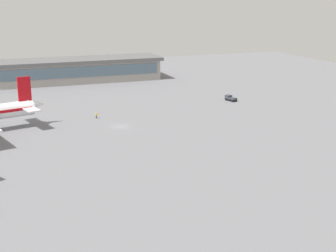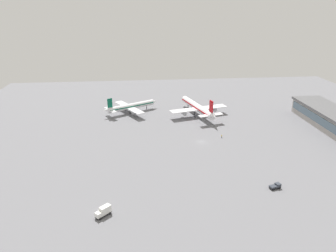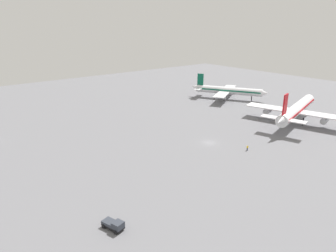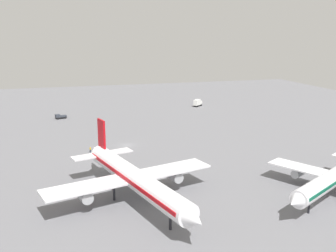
{
  "view_description": "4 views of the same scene",
  "coord_description": "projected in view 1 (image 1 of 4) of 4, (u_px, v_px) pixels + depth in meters",
  "views": [
    {
      "loc": [
        33.8,
        130.1,
        36.97
      ],
      "look_at": [
        -10.39,
        11.29,
        2.02
      ],
      "focal_mm": 51.66,
      "sensor_mm": 36.0,
      "label": 1
    },
    {
      "loc": [
        -144.71,
        31.75,
        65.69
      ],
      "look_at": [
        8.53,
        16.32,
        6.13
      ],
      "focal_mm": 33.69,
      "sensor_mm": 36.0,
      "label": 2
    },
    {
      "loc": [
        -68.24,
        -63.91,
        36.8
      ],
      "look_at": [
        -9.99,
        8.61,
        5.54
      ],
      "focal_mm": 33.06,
      "sensor_mm": 36.0,
      "label": 3
    },
    {
      "loc": [
        115.98,
        -19.8,
        34.41
      ],
      "look_at": [
        -3.55,
        14.47,
        4.39
      ],
      "focal_mm": 41.43,
      "sensor_mm": 36.0,
      "label": 4
    }
  ],
  "objects": [
    {
      "name": "terminal_building",
      "position": [
        66.0,
        70.0,
        206.75
      ],
      "size": [
        82.78,
        18.94,
        9.81
      ],
      "color": "#9E9993",
      "rests_on": "ground"
    },
    {
      "name": "ground_crew_worker",
      "position": [
        96.0,
        115.0,
        147.6
      ],
      "size": [
        0.55,
        0.49,
        1.67
      ],
      "rotation": [
        0.0,
        0.0,
        4.34
      ],
      "color": "#1E2338",
      "rests_on": "ground"
    },
    {
      "name": "pushback_tractor",
      "position": [
        230.0,
        98.0,
        171.46
      ],
      "size": [
        3.2,
        4.76,
        1.9
      ],
      "rotation": [
        0.0,
        0.0,
        5.0
      ],
      "color": "black",
      "rests_on": "ground"
    },
    {
      "name": "ground",
      "position": [
        120.0,
        126.0,
        138.74
      ],
      "size": [
        288.0,
        288.0,
        0.0
      ],
      "primitive_type": "plane",
      "color": "slate"
    }
  ]
}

